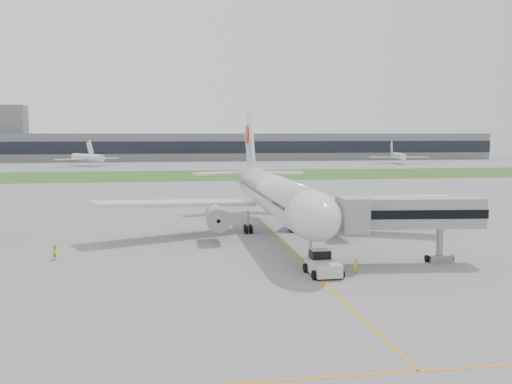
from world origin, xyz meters
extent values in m
plane|color=gray|center=(0.00, 0.00, 0.00)|extent=(600.00, 600.00, 0.00)
cube|color=#2E4F1D|center=(0.00, 120.00, 0.01)|extent=(600.00, 50.00, 0.02)
cube|color=gray|center=(0.00, 230.00, 7.00)|extent=(320.00, 22.00, 14.00)
cube|color=black|center=(0.00, 219.00, 7.00)|extent=(320.00, 0.60, 6.00)
cylinder|color=silver|center=(0.00, 4.00, 5.60)|extent=(5.00, 38.00, 5.00)
ellipsoid|color=silver|center=(0.00, -15.50, 5.60)|extent=(5.00, 11.00, 5.00)
cube|color=black|center=(0.00, -16.50, 6.50)|extent=(3.20, 1.54, 1.14)
cone|color=silver|center=(0.00, 26.00, 6.40)|extent=(5.00, 10.53, 6.16)
cube|color=silver|center=(-13.00, 6.00, 4.40)|extent=(22.13, 13.52, 1.70)
cube|color=silver|center=(13.00, 6.00, 4.40)|extent=(22.13, 13.52, 1.70)
cylinder|color=gray|center=(-8.00, 1.50, 3.00)|extent=(2.70, 5.20, 2.70)
cylinder|color=gray|center=(8.00, 1.50, 3.00)|extent=(2.70, 5.20, 2.70)
cube|color=silver|center=(0.00, 27.50, 11.50)|extent=(0.45, 10.90, 12.76)
cylinder|color=red|center=(0.00, 28.50, 13.50)|extent=(0.60, 3.20, 3.20)
cube|color=silver|center=(-5.00, 28.50, 6.80)|extent=(9.54, 6.34, 0.35)
cube|color=silver|center=(5.00, 28.50, 6.80)|extent=(9.54, 6.34, 0.35)
cylinder|color=gray|center=(0.00, -15.00, 1.55)|extent=(0.24, 0.24, 3.10)
cylinder|color=black|center=(-3.20, 7.00, 0.55)|extent=(1.40, 1.10, 1.10)
cylinder|color=black|center=(3.20, 7.00, 0.55)|extent=(1.40, 1.10, 1.10)
cube|color=silver|center=(0.64, -17.50, 0.79)|extent=(2.63, 4.54, 1.19)
cube|color=silver|center=(0.60, -16.31, 1.78)|extent=(1.84, 1.65, 0.99)
cube|color=black|center=(0.60, -16.31, 1.83)|extent=(1.89, 1.70, 0.84)
cylinder|color=black|center=(-0.75, -16.06, 0.45)|extent=(0.38, 0.90, 0.89)
cylinder|color=black|center=(1.92, -15.97, 0.45)|extent=(0.38, 0.90, 0.89)
cylinder|color=black|center=(-0.65, -19.03, 0.45)|extent=(0.38, 0.90, 0.89)
cylinder|color=black|center=(2.02, -18.94, 0.45)|extent=(0.38, 0.90, 0.89)
cube|color=gray|center=(11.32, -13.84, 5.36)|extent=(14.67, 4.52, 3.09)
cube|color=black|center=(11.32, -13.84, 5.36)|extent=(14.88, 4.64, 0.93)
cube|color=gray|center=(4.55, -14.19, 5.36)|extent=(2.68, 3.50, 3.50)
cylinder|color=gray|center=(14.45, -13.63, 1.96)|extent=(0.72, 0.72, 3.92)
cube|color=gray|center=(14.45, -13.63, 0.36)|extent=(2.61, 1.68, 0.72)
cylinder|color=black|center=(13.11, -13.50, 0.36)|extent=(0.38, 0.75, 0.72)
cylinder|color=black|center=(15.78, -13.77, 0.36)|extent=(0.38, 0.75, 0.72)
cone|color=orange|center=(-0.50, -21.35, 0.24)|extent=(0.35, 0.35, 0.48)
cone|color=orange|center=(0.50, -18.11, 0.25)|extent=(0.37, 0.37, 0.50)
imported|color=gold|center=(3.81, -17.54, 0.79)|extent=(0.66, 0.53, 1.57)
imported|color=yellow|center=(-26.09, -6.59, 0.86)|extent=(1.00, 1.06, 1.72)
camera|label=1|loc=(-13.98, -69.57, 13.49)|focal=40.00mm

